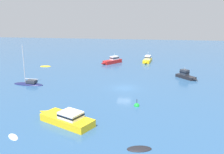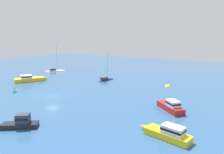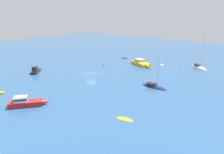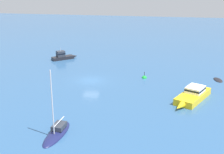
% 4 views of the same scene
% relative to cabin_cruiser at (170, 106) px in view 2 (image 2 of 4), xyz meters
% --- Properties ---
extents(ground_plane, '(160.00, 160.00, 0.00)m').
position_rel_cabin_cruiser_xyz_m(ground_plane, '(-21.65, -5.32, -0.68)').
color(ground_plane, '#2D5684').
extents(cabin_cruiser, '(6.09, 5.25, 2.67)m').
position_rel_cabin_cruiser_xyz_m(cabin_cruiser, '(0.00, 0.00, 0.00)').
color(cabin_cruiser, '#B21E1E').
rests_on(cabin_cruiser, ground).
extents(rib, '(1.89, 1.95, 0.34)m').
position_rel_cabin_cruiser_xyz_m(rib, '(-41.57, 5.09, -0.68)').
color(rib, white).
rests_on(rib, ground).
extents(launch, '(4.81, 4.26, 2.31)m').
position_rel_cabin_cruiser_xyz_m(launch, '(-13.12, -17.20, -0.04)').
color(launch, black).
rests_on(launch, ground).
extents(dinghy, '(1.67, 2.84, 0.44)m').
position_rel_cabin_cruiser_xyz_m(dinghy, '(-6.39, 15.93, -0.68)').
color(dinghy, yellow).
rests_on(dinghy, ground).
extents(motor_cruiser, '(6.65, 2.54, 2.76)m').
position_rel_cabin_cruiser_xyz_m(motor_cruiser, '(3.08, -9.22, -0.03)').
color(motor_cruiser, yellow).
rests_on(motor_cruiser, ground).
extents(yacht, '(5.44, 6.24, 9.92)m').
position_rel_cabin_cruiser_xyz_m(yacht, '(-44.96, 15.07, -0.56)').
color(yacht, white).
rests_on(yacht, ground).
extents(sloop, '(2.28, 6.15, 7.89)m').
position_rel_cabin_cruiser_xyz_m(sloop, '(-22.04, 12.74, -0.55)').
color(sloop, '#191E4C').
rests_on(sloop, ground).
extents(launch_1, '(5.47, 8.52, 1.71)m').
position_rel_cabin_cruiser_xyz_m(launch_1, '(-37.31, 0.37, -0.02)').
color(launch_1, yellow).
rests_on(launch_1, ground).
extents(channel_buoy, '(0.82, 0.82, 1.45)m').
position_rel_cabin_cruiser_xyz_m(channel_buoy, '(-30.16, -7.97, -0.68)').
color(channel_buoy, green).
rests_on(channel_buoy, ground).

